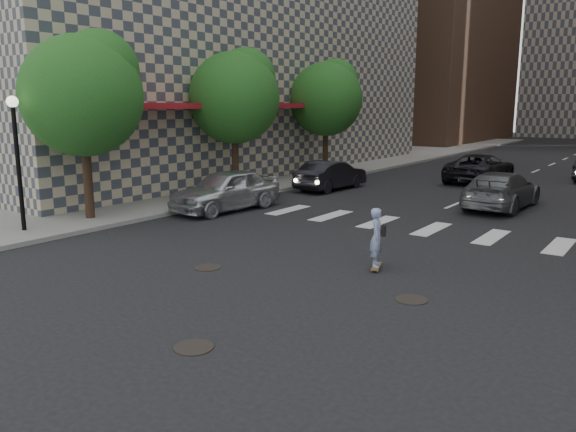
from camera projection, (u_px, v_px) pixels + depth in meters
name	position (u px, v px, depth m)	size (l,w,h in m)	color
ground	(236.00, 295.00, 12.46)	(160.00, 160.00, 0.00)	black
sidewalk_left	(268.00, 168.00, 36.67)	(13.00, 80.00, 0.15)	gray
lamppost	(16.00, 144.00, 17.71)	(0.36, 0.36, 4.28)	black
tree_a	(86.00, 90.00, 19.45)	(4.20, 4.20, 6.60)	#382619
tree_b	(237.00, 94.00, 25.83)	(4.20, 4.20, 6.60)	#382619
tree_c	(328.00, 96.00, 32.20)	(4.20, 4.20, 6.60)	#382619
manhole_a	(194.00, 347.00, 9.78)	(0.70, 0.70, 0.02)	black
manhole_b	(208.00, 267.00, 14.56)	(0.70, 0.70, 0.02)	black
manhole_c	(411.00, 300.00, 12.17)	(0.70, 0.70, 0.02)	black
skateboarder	(377.00, 237.00, 14.29)	(0.53, 0.82, 1.60)	brown
silver_sedan	(226.00, 190.00, 22.31)	(1.95, 4.85, 1.65)	silver
traffic_car_a	(331.00, 175.00, 27.77)	(1.53, 4.39, 1.45)	black
traffic_car_b	(501.00, 190.00, 22.78)	(2.10, 5.17, 1.50)	#53565A
traffic_car_c	(480.00, 168.00, 30.40)	(2.54, 5.51, 1.53)	black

